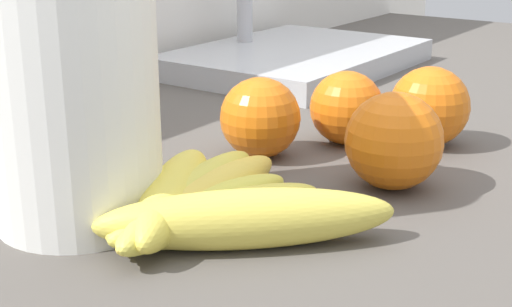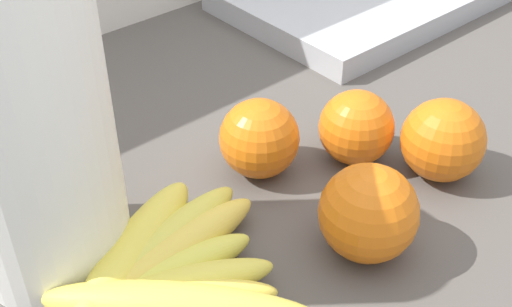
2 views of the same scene
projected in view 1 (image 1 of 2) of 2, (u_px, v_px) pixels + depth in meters
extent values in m
cube|color=silver|center=(75.00, 254.00, 1.05)|extent=(2.27, 0.06, 1.30)
ellipsoid|color=#DBC84C|center=(247.00, 219.00, 0.51)|extent=(0.18, 0.18, 0.04)
ellipsoid|color=#E9CF4C|center=(225.00, 220.00, 0.52)|extent=(0.16, 0.12, 0.03)
ellipsoid|color=#DCCD4C|center=(221.00, 215.00, 0.53)|extent=(0.17, 0.10, 0.03)
ellipsoid|color=#D8D04C|center=(208.00, 210.00, 0.54)|extent=(0.17, 0.05, 0.03)
ellipsoid|color=#E4C54C|center=(205.00, 199.00, 0.55)|extent=(0.21, 0.06, 0.04)
ellipsoid|color=#D6CB4C|center=(194.00, 196.00, 0.55)|extent=(0.21, 0.08, 0.04)
ellipsoid|color=#E7D24C|center=(174.00, 195.00, 0.55)|extent=(0.18, 0.12, 0.04)
sphere|color=orange|center=(260.00, 118.00, 0.69)|extent=(0.08, 0.08, 0.08)
sphere|color=orange|center=(346.00, 108.00, 0.73)|extent=(0.07, 0.07, 0.07)
sphere|color=orange|center=(394.00, 141.00, 0.61)|extent=(0.08, 0.08, 0.08)
sphere|color=orange|center=(429.00, 106.00, 0.72)|extent=(0.08, 0.08, 0.08)
cylinder|color=white|center=(67.00, 31.00, 0.51)|extent=(0.12, 0.12, 0.29)
cylinder|color=gray|center=(66.00, 10.00, 0.51)|extent=(0.02, 0.02, 0.32)
cube|color=#B7BABF|center=(296.00, 58.00, 1.08)|extent=(0.37, 0.27, 0.03)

